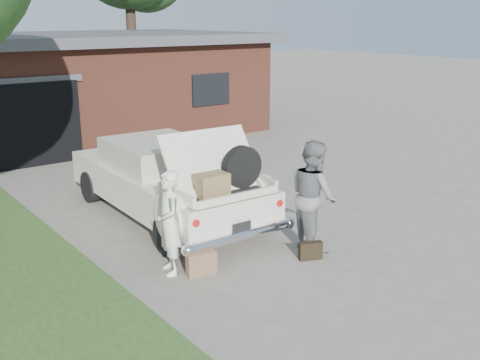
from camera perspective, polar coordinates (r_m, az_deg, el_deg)
ground at (r=9.63m, az=2.19°, el=-7.09°), size 90.00×90.00×0.00m
house at (r=19.55m, az=-17.64°, el=9.19°), size 12.80×7.80×3.30m
sedan at (r=11.05m, az=-7.49°, el=0.07°), size 2.19×5.24×1.96m
woman_left at (r=8.58m, az=-7.20°, el=-4.34°), size 0.54×0.68×1.63m
woman_right at (r=9.44m, az=7.45°, el=-1.61°), size 0.96×1.09×1.89m
suitcase_left at (r=8.69m, az=-3.94°, el=-8.48°), size 0.49×0.22×0.36m
suitcase_right at (r=9.28m, az=7.17°, el=-7.14°), size 0.40×0.26×0.30m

